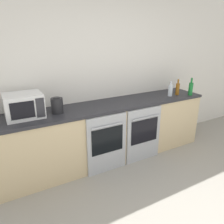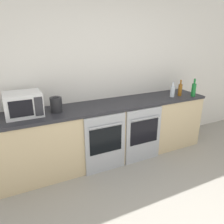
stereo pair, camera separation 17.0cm
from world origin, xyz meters
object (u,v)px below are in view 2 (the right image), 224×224
oven_left (106,144)px  bottle_amber (180,90)px  kettle (56,105)px  bottle_clear (172,91)px  oven_right (144,135)px  bottle_green (194,89)px  microwave (23,104)px

oven_left → bottle_amber: (1.50, 0.22, 0.58)m
kettle → oven_left: bearing=-28.3°
bottle_clear → oven_left: bearing=-170.5°
oven_right → kettle: size_ratio=4.05×
oven_right → bottle_clear: bearing=17.9°
bottle_green → bottle_amber: bearing=145.2°
bottle_green → kettle: bearing=174.6°
bottle_clear → bottle_green: bearing=-20.6°
oven_left → microwave: bearing=159.6°
microwave → kettle: microwave is taller
bottle_amber → kettle: bearing=177.5°
microwave → bottle_green: 2.67m
bottle_amber → kettle: size_ratio=1.28×
oven_left → microwave: (-0.98, 0.36, 0.62)m
microwave → bottle_clear: microwave is taller
bottle_green → bottle_amber: size_ratio=1.09×
microwave → kettle: 0.41m
oven_left → oven_right: size_ratio=1.00×
oven_right → microwave: 1.77m
bottle_green → oven_right: bearing=-174.7°
bottle_clear → bottle_green: 0.37m
oven_right → bottle_green: bottle_green is taller
bottle_amber → oven_left: bearing=-171.6°
oven_left → bottle_amber: bottle_amber is taller
bottle_green → oven_left: bearing=-176.7°
oven_right → microwave: size_ratio=1.92×
oven_left → kettle: 0.87m
oven_left → bottle_clear: size_ratio=3.43×
kettle → bottle_amber: bearing=-2.5°
bottle_clear → oven_right: bearing=-162.1°
oven_left → bottle_clear: 1.47m
oven_left → bottle_green: size_ratio=2.90×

